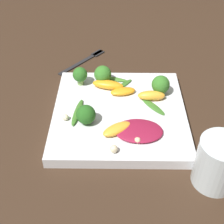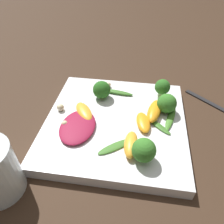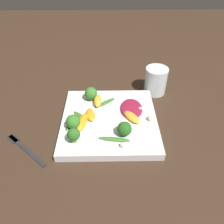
% 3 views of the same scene
% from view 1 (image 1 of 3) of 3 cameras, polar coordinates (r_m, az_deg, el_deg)
% --- Properties ---
extents(ground_plane, '(2.40, 2.40, 0.00)m').
position_cam_1_polar(ground_plane, '(0.70, 1.35, -1.08)').
color(ground_plane, '#382619').
extents(plate, '(0.29, 0.29, 0.02)m').
position_cam_1_polar(plate, '(0.69, 1.36, -0.34)').
color(plate, white).
rests_on(plate, ground_plane).
extents(drinking_glass, '(0.08, 0.08, 0.10)m').
position_cam_1_polar(drinking_glass, '(0.58, 18.83, -8.81)').
color(drinking_glass, silver).
rests_on(drinking_glass, ground_plane).
extents(fork, '(0.12, 0.14, 0.01)m').
position_cam_1_polar(fork, '(0.90, -4.65, 9.66)').
color(fork, '#262628').
rests_on(fork, ground_plane).
extents(radicchio_leaf_0, '(0.10, 0.07, 0.01)m').
position_cam_1_polar(radicchio_leaf_0, '(0.63, 4.88, -3.42)').
color(radicchio_leaf_0, maroon).
rests_on(radicchio_leaf_0, plate).
extents(orange_segment_0, '(0.06, 0.03, 0.02)m').
position_cam_1_polar(orange_segment_0, '(0.71, 7.22, 3.00)').
color(orange_segment_0, '#FCAD33').
rests_on(orange_segment_0, plate).
extents(orange_segment_1, '(0.07, 0.06, 0.02)m').
position_cam_1_polar(orange_segment_1, '(0.63, 0.92, -3.11)').
color(orange_segment_1, '#FCAD33').
rests_on(orange_segment_1, plate).
extents(orange_segment_2, '(0.08, 0.04, 0.02)m').
position_cam_1_polar(orange_segment_2, '(0.74, -0.75, 5.02)').
color(orange_segment_2, orange).
rests_on(orange_segment_2, plate).
extents(orange_segment_3, '(0.06, 0.04, 0.01)m').
position_cam_1_polar(orange_segment_3, '(0.73, 2.01, 3.80)').
color(orange_segment_3, orange).
rests_on(orange_segment_3, plate).
extents(broccoli_floret_0, '(0.04, 0.04, 0.05)m').
position_cam_1_polar(broccoli_floret_0, '(0.75, -5.86, 6.75)').
color(broccoli_floret_0, '#84AD5B').
rests_on(broccoli_floret_0, plate).
extents(broccoli_floret_1, '(0.04, 0.04, 0.04)m').
position_cam_1_polar(broccoli_floret_1, '(0.64, -4.80, -0.48)').
color(broccoli_floret_1, '#84AD5B').
rests_on(broccoli_floret_1, plate).
extents(broccoli_floret_2, '(0.04, 0.04, 0.04)m').
position_cam_1_polar(broccoli_floret_2, '(0.76, -1.70, 6.91)').
color(broccoli_floret_2, '#7A9E51').
rests_on(broccoli_floret_2, plate).
extents(broccoli_floret_3, '(0.04, 0.04, 0.05)m').
position_cam_1_polar(broccoli_floret_3, '(0.73, 8.89, 4.95)').
color(broccoli_floret_3, '#84AD5B').
rests_on(broccoli_floret_3, plate).
extents(arugula_sprig_0, '(0.06, 0.07, 0.00)m').
position_cam_1_polar(arugula_sprig_0, '(0.70, 7.52, 1.03)').
color(arugula_sprig_0, '#3D7528').
rests_on(arugula_sprig_0, plate).
extents(arugula_sprig_1, '(0.08, 0.03, 0.01)m').
position_cam_1_polar(arugula_sprig_1, '(0.77, 0.02, 6.11)').
color(arugula_sprig_1, '#47842D').
rests_on(arugula_sprig_1, plate).
extents(arugula_sprig_2, '(0.05, 0.05, 0.00)m').
position_cam_1_polar(arugula_sprig_2, '(0.75, 2.04, 4.97)').
color(arugula_sprig_2, '#3D7528').
rests_on(arugula_sprig_2, plate).
extents(arugula_sprig_3, '(0.03, 0.09, 0.01)m').
position_cam_1_polar(arugula_sprig_3, '(0.68, -6.34, -0.02)').
color(arugula_sprig_3, '#3D7528').
rests_on(arugula_sprig_3, plate).
extents(macadamia_nut_0, '(0.01, 0.01, 0.01)m').
position_cam_1_polar(macadamia_nut_0, '(0.66, -8.51, -0.97)').
color(macadamia_nut_0, beige).
rests_on(macadamia_nut_0, plate).
extents(macadamia_nut_1, '(0.01, 0.01, 0.01)m').
position_cam_1_polar(macadamia_nut_1, '(0.61, 4.67, -5.18)').
color(macadamia_nut_1, beige).
rests_on(macadamia_nut_1, plate).
extents(macadamia_nut_2, '(0.02, 0.02, 0.02)m').
position_cam_1_polar(macadamia_nut_2, '(0.59, 0.34, -6.77)').
color(macadamia_nut_2, beige).
rests_on(macadamia_nut_2, plate).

